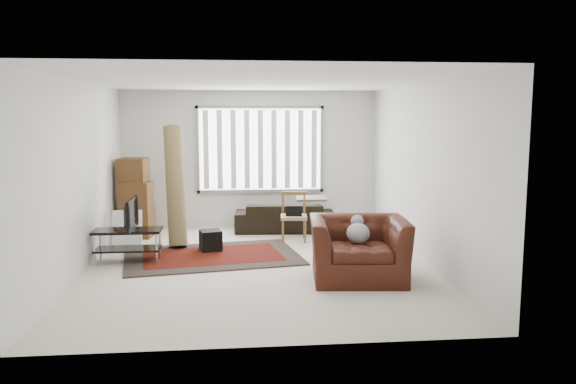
% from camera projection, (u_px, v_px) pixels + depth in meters
% --- Properties ---
extents(room, '(6.00, 6.02, 2.71)m').
position_uv_depth(room, '(257.00, 145.00, 8.64)').
color(room, beige).
rests_on(room, ground).
extents(persian_rug, '(2.94, 2.21, 0.02)m').
position_uv_depth(persian_rug, '(212.00, 256.00, 8.85)').
color(persian_rug, black).
rests_on(persian_rug, ground).
extents(tv_stand, '(1.01, 0.45, 0.50)m').
position_uv_depth(tv_stand, '(128.00, 238.00, 8.50)').
color(tv_stand, black).
rests_on(tv_stand, ground).
extents(tv, '(0.11, 0.82, 0.47)m').
position_uv_depth(tv, '(127.00, 214.00, 8.45)').
color(tv, black).
rests_on(tv, tv_stand).
extents(subwoofer, '(0.40, 0.40, 0.33)m').
position_uv_depth(subwoofer, '(211.00, 240.00, 9.18)').
color(subwoofer, black).
rests_on(subwoofer, persian_rug).
extents(moving_boxes, '(0.65, 0.60, 1.45)m').
position_uv_depth(moving_boxes, '(135.00, 200.00, 10.25)').
color(moving_boxes, '#56381B').
rests_on(moving_boxes, ground).
extents(white_flatpack, '(0.49, 0.20, 0.62)m').
position_uv_depth(white_flatpack, '(127.00, 228.00, 9.53)').
color(white_flatpack, silver).
rests_on(white_flatpack, ground).
extents(rolled_rug, '(0.47, 0.92, 2.06)m').
position_uv_depth(rolled_rug, '(175.00, 186.00, 9.53)').
color(rolled_rug, brown).
rests_on(rolled_rug, ground).
extents(sofa, '(1.94, 0.94, 0.73)m').
position_uv_depth(sofa, '(284.00, 213.00, 10.79)').
color(sofa, black).
rests_on(sofa, ground).
extents(side_chair, '(0.50, 0.50, 0.86)m').
position_uv_depth(side_chair, '(294.00, 214.00, 9.96)').
color(side_chair, '#897959').
rests_on(side_chair, ground).
extents(armchair, '(1.39, 1.25, 0.95)m').
position_uv_depth(armchair, '(358.00, 244.00, 7.60)').
color(armchair, '#3C160C').
rests_on(armchair, ground).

